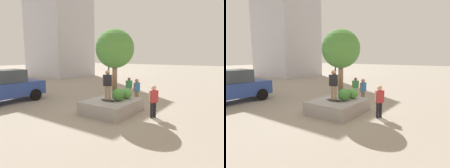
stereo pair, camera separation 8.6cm
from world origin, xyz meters
The scene contains 13 objects.
ground_plane centered at (0.00, 0.00, 0.00)m, with size 120.00×120.00×0.00m, color #9E9384.
planter_ledge centered at (-0.18, -0.15, 0.35)m, with size 2.97×2.52×0.70m, color gray.
plaza_tree centered at (0.27, -0.03, 3.50)m, with size 2.16×2.16×3.90m.
boxwood_shrub centered at (0.61, -0.62, 1.00)m, with size 0.60×0.60×0.60m, color #4C8C3D.
hedge_clump centered at (-0.12, -0.52, 1.04)m, with size 0.68×0.68×0.68m, color #3D7A33.
skateboard centered at (-0.55, -0.13, 0.76)m, with size 0.26×0.81×0.07m.
skateboarder centered at (-0.55, -0.13, 1.71)m, with size 0.33×0.52×1.62m.
sedan_parked centered at (-2.36, 7.06, 1.12)m, with size 4.84×2.39×2.21m.
traffic_light_corner centered at (5.93, 4.45, 3.13)m, with size 0.33×0.36×4.60m.
bystander_watching centered at (3.91, 1.10, 0.87)m, with size 0.38×0.43×1.51m.
passerby_with_bag centered at (2.68, -0.19, 0.93)m, with size 0.51×0.33×1.61m.
pedestrian_crossing centered at (0.22, -2.42, 0.97)m, with size 0.51×0.39×1.68m.
brick_midrise centered at (12.00, 18.09, 9.55)m, with size 7.39×7.76×19.09m, color #B2B2BC.
Camera 1 is at (-8.84, -6.13, 3.12)m, focal length 31.13 mm.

